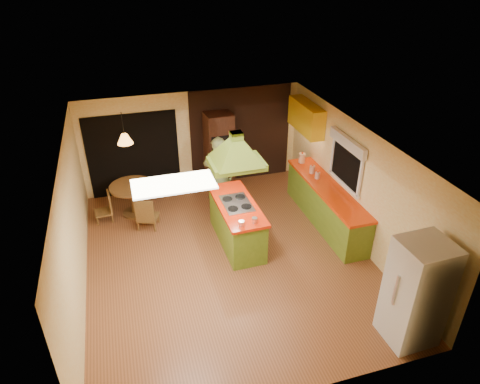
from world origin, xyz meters
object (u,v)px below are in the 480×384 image
object	(u,v)px
refrigerator	(416,293)
canister_large	(302,158)
kitchen_island	(237,223)
man	(219,176)
wall_oven	(219,151)
dining_table	(133,194)

from	to	relation	value
refrigerator	canister_large	size ratio (longest dim) A/B	7.85
kitchen_island	canister_large	size ratio (longest dim) A/B	8.23
man	refrigerator	world-z (taller)	man
refrigerator	wall_oven	bearing A→B (deg)	104.35
refrigerator	wall_oven	size ratio (longest dim) A/B	0.91
dining_table	canister_large	bearing A→B (deg)	-4.34
kitchen_island	refrigerator	size ratio (longest dim) A/B	1.05
wall_oven	dining_table	size ratio (longest dim) A/B	1.97
kitchen_island	dining_table	xyz separation A→B (m)	(-1.99, 1.76, 0.05)
refrigerator	wall_oven	world-z (taller)	wall_oven
dining_table	kitchen_island	bearing A→B (deg)	-41.51
man	refrigerator	bearing A→B (deg)	133.10
man	wall_oven	size ratio (longest dim) A/B	0.95
dining_table	canister_large	xyz separation A→B (m)	(4.06, -0.31, 0.50)
kitchen_island	dining_table	size ratio (longest dim) A/B	1.89
man	wall_oven	bearing A→B (deg)	-84.97
man	dining_table	bearing A→B (deg)	6.40
kitchen_island	man	xyz separation A→B (m)	(-0.05, 1.30, 0.47)
man	wall_oven	xyz separation A→B (m)	(0.32, 1.20, 0.05)
refrigerator	man	bearing A→B (deg)	111.75
man	canister_large	size ratio (longest dim) A/B	8.16
man	refrigerator	distance (m)	4.93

